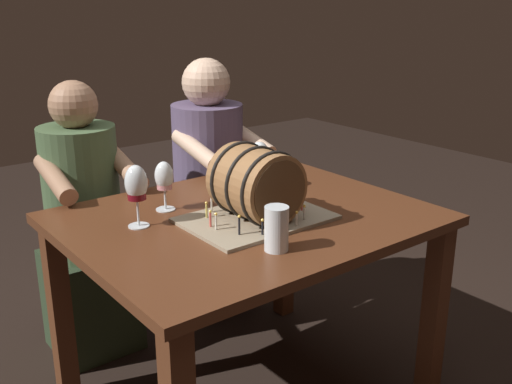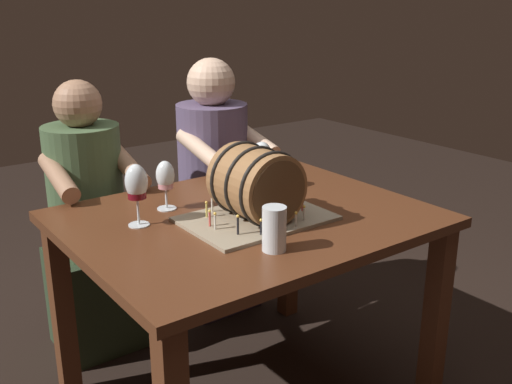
{
  "view_description": "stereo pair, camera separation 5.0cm",
  "coord_description": "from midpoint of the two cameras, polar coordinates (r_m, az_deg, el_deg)",
  "views": [
    {
      "loc": [
        -1.17,
        -1.55,
        1.47
      ],
      "look_at": [
        -0.01,
        -0.06,
        0.85
      ],
      "focal_mm": 41.79,
      "sensor_mm": 36.0,
      "label": 1
    },
    {
      "loc": [
        -1.13,
        -1.58,
        1.47
      ],
      "look_at": [
        -0.01,
        -0.06,
        0.85
      ],
      "focal_mm": 41.79,
      "sensor_mm": 36.0,
      "label": 2
    }
  ],
  "objects": [
    {
      "name": "wine_glass_rose",
      "position": [
        2.1,
        -9.47,
        1.28
      ],
      "size": [
        0.07,
        0.07,
        0.18
      ],
      "color": "white",
      "rests_on": "dining_table"
    },
    {
      "name": "person_seated_left",
      "position": [
        2.6,
        -16.49,
        -4.08
      ],
      "size": [
        0.36,
        0.46,
        1.17
      ],
      "color": "#2A3A24",
      "rests_on": "ground"
    },
    {
      "name": "wine_glass_white",
      "position": [
        2.31,
        -0.32,
        3.45
      ],
      "size": [
        0.08,
        0.08,
        0.19
      ],
      "color": "white",
      "rests_on": "dining_table"
    },
    {
      "name": "dining_table",
      "position": [
        2.11,
        -1.56,
        -5.09
      ],
      "size": [
        1.2,
        0.97,
        0.75
      ],
      "color": "#562D19",
      "rests_on": "ground"
    },
    {
      "name": "wine_glass_red",
      "position": [
        1.96,
        -12.12,
        0.56
      ],
      "size": [
        0.07,
        0.07,
        0.21
      ],
      "color": "white",
      "rests_on": "dining_table"
    },
    {
      "name": "barrel_cake",
      "position": [
        1.98,
        -0.73,
        0.48
      ],
      "size": [
        0.48,
        0.34,
        0.26
      ],
      "color": "gray",
      "rests_on": "dining_table"
    },
    {
      "name": "person_seated_right",
      "position": [
        2.84,
        -4.99,
        -0.57
      ],
      "size": [
        0.37,
        0.46,
        1.22
      ],
      "color": "#372D40",
      "rests_on": "ground"
    },
    {
      "name": "beer_pint",
      "position": [
        1.76,
        1.15,
        -3.61
      ],
      "size": [
        0.07,
        0.07,
        0.14
      ],
      "color": "white",
      "rests_on": "dining_table"
    }
  ]
}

